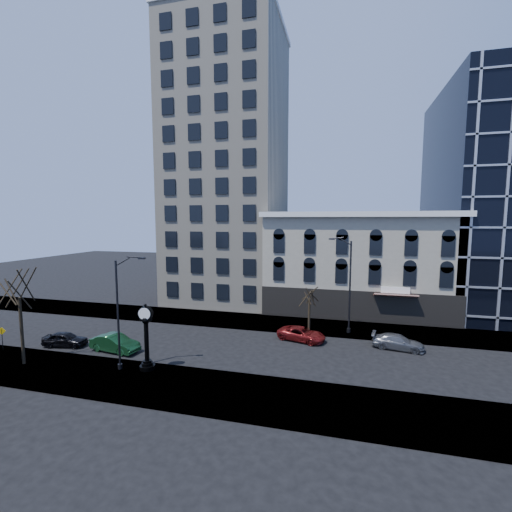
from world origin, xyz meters
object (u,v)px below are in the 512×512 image
(street_clock, at_px, (147,340))
(warning_sign, at_px, (2,335))
(car_near_b, at_px, (115,343))
(car_near_a, at_px, (65,339))
(street_lamp_near, at_px, (126,283))

(street_clock, height_order, warning_sign, street_clock)
(street_clock, bearing_deg, car_near_b, 141.85)
(warning_sign, height_order, car_near_a, warning_sign)
(warning_sign, distance_m, car_near_a, 5.02)
(street_lamp_near, relative_size, warning_sign, 4.26)
(street_clock, distance_m, car_near_a, 10.64)
(warning_sign, bearing_deg, car_near_b, -7.89)
(street_lamp_near, xyz_separation_m, car_near_b, (-3.46, 2.99, -6.10))
(street_clock, height_order, car_near_b, street_clock)
(warning_sign, xyz_separation_m, car_near_b, (9.51, 2.53, -0.81))
(warning_sign, xyz_separation_m, car_near_a, (4.28, 2.47, -0.90))
(street_clock, xyz_separation_m, warning_sign, (-14.42, 0.20, -0.88))
(warning_sign, relative_size, car_near_a, 0.54)
(street_clock, relative_size, car_near_a, 1.32)
(car_near_a, height_order, car_near_b, car_near_b)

